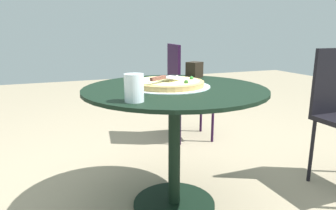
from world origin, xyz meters
The scene contains 7 objects.
ground_plane centered at (0.00, 0.00, 0.00)m, with size 10.00×10.00×0.00m, color gray.
patio_table centered at (0.00, 0.00, 0.53)m, with size 0.98×0.98×0.70m.
pizza_on_tray centered at (-0.04, -0.02, 0.71)m, with size 0.45×0.45×0.05m.
pizza_server centered at (0.01, -0.06, 0.75)m, with size 0.15×0.20×0.02m.
drinking_cup centered at (0.25, -0.29, 0.75)m, with size 0.08×0.08×0.12m, color white.
napkin_dispenser centered at (-0.28, 0.26, 0.75)m, with size 0.09×0.08×0.10m, color black.
patio_chair_far centered at (-1.03, 0.52, 0.51)m, with size 0.42×0.42×0.88m.
Camera 1 is at (1.47, -0.62, 0.98)m, focal length 32.56 mm.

